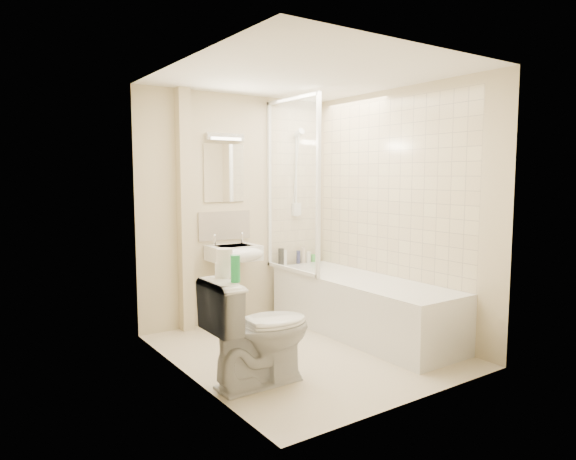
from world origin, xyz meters
TOP-DOWN VIEW (x-y plane):
  - floor at (0.00, 0.00)m, footprint 2.50×2.50m
  - wall_back at (0.00, 1.25)m, footprint 2.20×0.02m
  - wall_left at (-1.10, 0.00)m, footprint 0.02×2.50m
  - wall_right at (1.10, 0.00)m, footprint 0.02×2.50m
  - ceiling at (0.00, 0.00)m, footprint 2.20×2.50m
  - tile_back at (0.75, 1.24)m, footprint 0.70×0.01m
  - tile_right at (1.09, 0.09)m, footprint 0.01×2.10m
  - pipe_boxing at (-0.62, 1.19)m, footprint 0.12×0.12m
  - splashback at (-0.15, 1.24)m, footprint 0.60×0.02m
  - mirror at (-0.15, 1.24)m, footprint 0.46×0.01m
  - strip_light at (-0.15, 1.22)m, footprint 0.42×0.07m
  - bathtub at (0.75, 0.09)m, footprint 0.70×2.10m
  - shower_screen at (0.40, 0.80)m, footprint 0.04×0.92m
  - shower_fixture at (0.75, 1.19)m, footprint 0.10×0.16m
  - pedestal_sink at (-0.15, 1.01)m, footprint 0.50×0.47m
  - bottle_black_a at (0.51, 1.16)m, footprint 0.06×0.06m
  - bottle_white_a at (0.55, 1.16)m, footprint 0.06×0.06m
  - bottle_blue at (0.74, 1.16)m, footprint 0.05×0.05m
  - bottle_cream at (0.82, 1.16)m, footprint 0.06×0.06m
  - bottle_white_b at (0.89, 1.16)m, footprint 0.05×0.05m
  - bottle_green at (0.97, 1.16)m, footprint 0.07×0.07m
  - toilet at (-0.72, -0.39)m, footprint 0.47×0.81m
  - toilet_roll_lower at (-0.96, -0.29)m, footprint 0.12×0.12m
  - toilet_roll_upper at (-0.95, -0.30)m, footprint 0.12×0.12m
  - green_bottle at (-0.97, -0.50)m, footprint 0.07×0.07m

SIDE VIEW (x-z plane):
  - floor at x=0.00m, z-range 0.00..0.00m
  - bathtub at x=0.75m, z-range 0.01..0.56m
  - toilet at x=-0.72m, z-range 0.00..0.82m
  - bottle_green at x=0.97m, z-range 0.55..0.63m
  - bottle_white_b at x=0.89m, z-range 0.55..0.67m
  - bottle_blue at x=0.74m, z-range 0.55..0.70m
  - bottle_white_a at x=0.55m, z-range 0.55..0.72m
  - bottle_cream at x=0.82m, z-range 0.55..0.73m
  - bottle_black_a at x=0.51m, z-range 0.55..0.74m
  - pedestal_sink at x=-0.15m, z-range 0.19..1.15m
  - toilet_roll_lower at x=-0.96m, z-range 0.82..0.93m
  - green_bottle at x=-0.97m, z-range 0.82..1.01m
  - toilet_roll_upper at x=-0.95m, z-range 0.93..1.03m
  - splashback at x=-0.15m, z-range 0.88..1.18m
  - wall_back at x=0.00m, z-range 0.00..2.40m
  - wall_left at x=-1.10m, z-range 0.00..2.40m
  - wall_right at x=1.10m, z-range 0.00..2.40m
  - pipe_boxing at x=-0.62m, z-range 0.00..2.40m
  - tile_back at x=0.75m, z-range 0.55..2.30m
  - tile_right at x=1.09m, z-range 0.55..2.30m
  - shower_screen at x=0.40m, z-range 0.55..2.35m
  - shower_fixture at x=0.75m, z-range 1.05..2.04m
  - mirror at x=-0.15m, z-range 1.28..1.88m
  - strip_light at x=-0.15m, z-range 1.92..1.98m
  - ceiling at x=0.00m, z-range 2.39..2.41m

